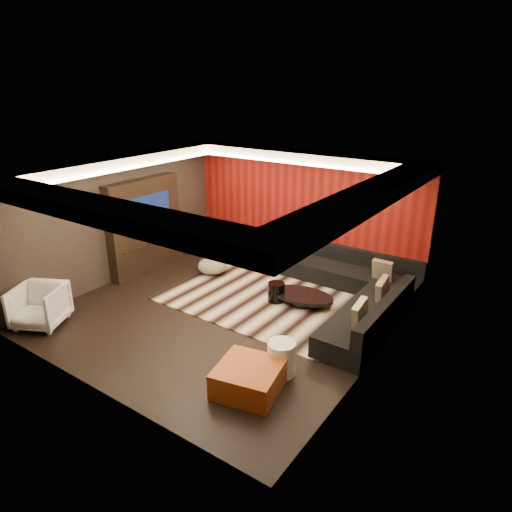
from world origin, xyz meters
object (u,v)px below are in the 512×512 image
Objects in this scene: drum_stool at (276,292)px; armchair at (39,306)px; coffee_table at (302,299)px; white_side_table at (281,358)px; sectional_sofa at (348,288)px; orange_ottoman at (249,378)px.

drum_stool is 0.47× the size of armchair.
white_side_table is (0.87, -2.22, 0.14)m from coffee_table.
sectional_sofa is (0.65, 0.76, 0.13)m from coffee_table.
sectional_sofa is (-0.05, 3.59, 0.06)m from orange_ottoman.
coffee_table is 1.53× the size of armchair.
white_side_table reaches higher than drum_stool.
coffee_table is 1.45× the size of orange_ottoman.
white_side_table is 0.64m from orange_ottoman.
armchair is at bearing -133.27° from drum_stool.
armchair is at bearing -135.05° from sectional_sofa.
sectional_sofa is at bearing 39.58° from drum_stool.
armchair is (-4.28, -0.64, 0.19)m from orange_ottoman.
armchair is (-4.46, -1.25, 0.12)m from white_side_table.
sectional_sofa reaches higher than orange_ottoman.
armchair is (-3.59, -3.47, 0.26)m from coffee_table.
orange_ottoman is (1.20, -2.64, -0.02)m from drum_stool.
orange_ottoman is 0.25× the size of sectional_sofa.
coffee_table is at bearing 111.48° from white_side_table.
drum_stool is at bearing 124.14° from white_side_table.
orange_ottoman is (0.70, -2.83, 0.07)m from coffee_table.
drum_stool reaches higher than orange_ottoman.
armchair is 5.98m from sectional_sofa.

